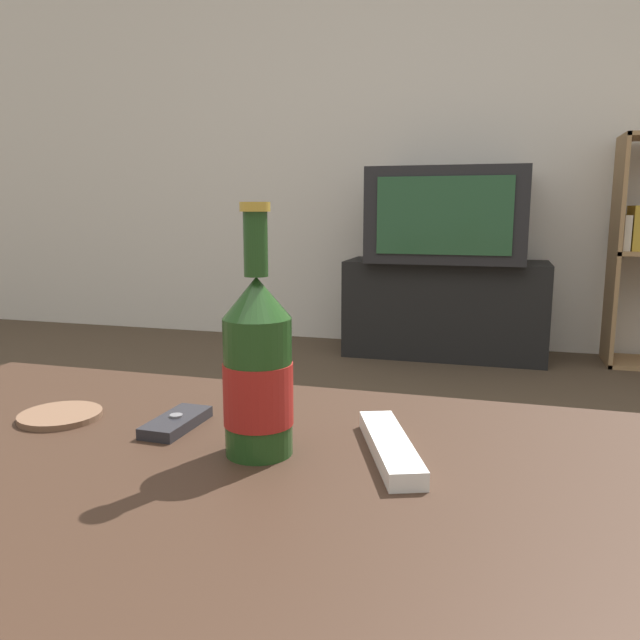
% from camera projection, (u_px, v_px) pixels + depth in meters
% --- Properties ---
extents(back_wall, '(8.00, 0.05, 2.60)m').
position_uv_depth(back_wall, '(455.00, 110.00, 3.37)').
color(back_wall, silver).
rests_on(back_wall, ground_plane).
extents(coffee_table, '(1.12, 0.67, 0.50)m').
position_uv_depth(coffee_table, '(219.00, 541.00, 0.66)').
color(coffee_table, '#332116').
rests_on(coffee_table, ground_plane).
extents(tv_stand, '(1.03, 0.40, 0.50)m').
position_uv_depth(tv_stand, '(445.00, 309.00, 3.29)').
color(tv_stand, black).
rests_on(tv_stand, ground_plane).
extents(television, '(0.78, 0.55, 0.47)m').
position_uv_depth(television, '(448.00, 215.00, 3.20)').
color(television, black).
rests_on(television, tv_stand).
extents(beer_bottle, '(0.08, 0.08, 0.28)m').
position_uv_depth(beer_bottle, '(258.00, 369.00, 0.69)').
color(beer_bottle, '#1E4219').
rests_on(beer_bottle, coffee_table).
extents(cell_phone, '(0.05, 0.11, 0.02)m').
position_uv_depth(cell_phone, '(176.00, 422.00, 0.78)').
color(cell_phone, '#232328').
rests_on(cell_phone, coffee_table).
extents(remote_control, '(0.11, 0.19, 0.02)m').
position_uv_depth(remote_control, '(390.00, 447.00, 0.69)').
color(remote_control, white).
rests_on(remote_control, coffee_table).
extents(coaster, '(0.11, 0.11, 0.01)m').
position_uv_depth(coaster, '(60.00, 416.00, 0.82)').
color(coaster, brown).
rests_on(coaster, coffee_table).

